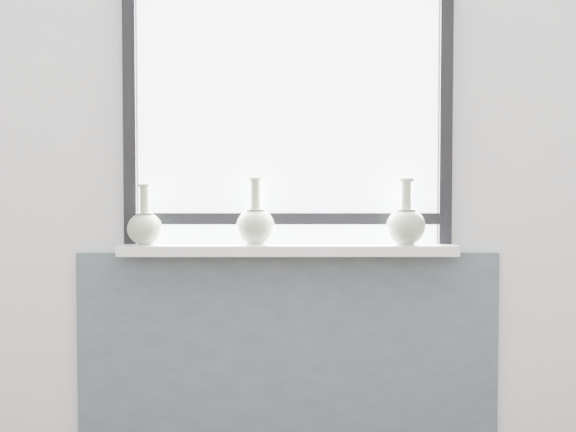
{
  "coord_description": "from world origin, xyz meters",
  "views": [
    {
      "loc": [
        -0.01,
        -1.43,
        1.16
      ],
      "look_at": [
        0.0,
        1.55,
        1.02
      ],
      "focal_mm": 50.0,
      "sensor_mm": 36.0,
      "label": 1
    }
  ],
  "objects_px": {
    "windowsill": "(288,250)",
    "vase_c": "(406,224)",
    "vase_a": "(145,226)",
    "vase_b": "(255,224)"
  },
  "relations": [
    {
      "from": "windowsill",
      "to": "vase_c",
      "type": "height_order",
      "value": "vase_c"
    },
    {
      "from": "windowsill",
      "to": "vase_a",
      "type": "distance_m",
      "value": 0.57
    },
    {
      "from": "vase_a",
      "to": "windowsill",
      "type": "bearing_deg",
      "value": 1.61
    },
    {
      "from": "windowsill",
      "to": "vase_b",
      "type": "bearing_deg",
      "value": 177.53
    },
    {
      "from": "vase_c",
      "to": "vase_b",
      "type": "bearing_deg",
      "value": 177.66
    },
    {
      "from": "vase_a",
      "to": "vase_b",
      "type": "height_order",
      "value": "vase_b"
    },
    {
      "from": "windowsill",
      "to": "vase_a",
      "type": "height_order",
      "value": "vase_a"
    },
    {
      "from": "vase_a",
      "to": "vase_b",
      "type": "xyz_separation_m",
      "value": [
        0.43,
        0.02,
        0.01
      ]
    },
    {
      "from": "windowsill",
      "to": "vase_b",
      "type": "height_order",
      "value": "vase_b"
    },
    {
      "from": "vase_b",
      "to": "vase_c",
      "type": "distance_m",
      "value": 0.59
    }
  ]
}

